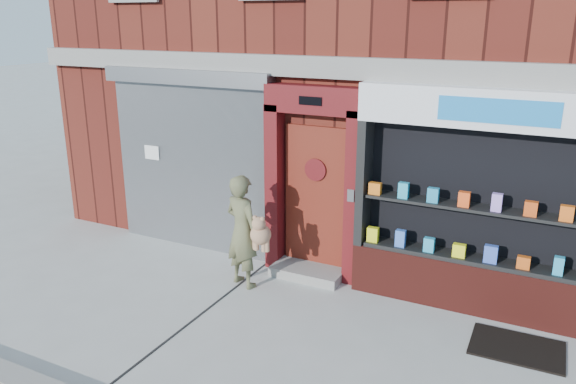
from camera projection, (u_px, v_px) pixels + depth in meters
The scene contains 7 objects.
ground at pixel (305, 343), 6.87m from camera, with size 80.00×80.00×0.00m, color #9E9E99.
building at pixel (439, 8), 10.79m from camera, with size 12.00×8.16×8.00m.
shutter_bay at pixel (191, 150), 9.29m from camera, with size 3.10×0.30×3.04m.
red_door_bay at pixel (313, 183), 8.35m from camera, with size 1.52×0.58×2.90m.
pharmacy_bay at pixel (488, 215), 7.26m from camera, with size 3.50×0.41×3.00m.
woman at pixel (244, 231), 8.13m from camera, with size 0.85×0.58×1.70m.
doormat at pixel (517, 348), 6.75m from camera, with size 1.07×0.75×0.03m, color black.
Camera 1 is at (2.51, -5.46, 3.81)m, focal length 35.00 mm.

